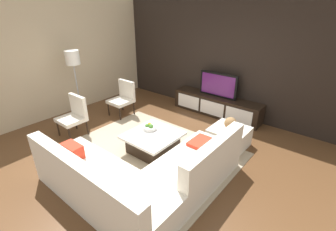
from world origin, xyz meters
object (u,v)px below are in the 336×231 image
coffee_table (153,142)px  accent_chair_far (123,96)px  decorative_ball (230,123)px  ottoman (229,137)px  accent_chair_near (74,113)px  television (218,85)px  fruit_bowl (150,127)px  media_console (216,106)px  sectional_couch (141,176)px  floor_lamp (73,62)px

coffee_table → accent_chair_far: size_ratio=1.12×
coffee_table → decorative_ball: (1.05, 1.10, 0.32)m
ottoman → decorative_ball: 0.32m
accent_chair_near → ottoman: 3.29m
television → accent_chair_near: size_ratio=1.15×
coffee_table → accent_chair_near: accent_chair_near is taller
television → fruit_bowl: (-0.28, -2.20, -0.38)m
media_console → decorative_ball: size_ratio=9.65×
sectional_couch → floor_lamp: (-3.08, 0.94, 1.12)m
media_console → ottoman: (0.95, -1.20, -0.05)m
accent_chair_near → fruit_bowl: 1.73m
sectional_couch → media_console: bearing=99.2°
sectional_couch → coffee_table: (-0.62, 0.94, -0.09)m
fruit_bowl → decorative_ball: bearing=39.0°
ottoman → floor_lamp: bearing=-162.6°
coffee_table → accent_chair_near: (-1.78, -0.55, 0.29)m
media_console → sectional_couch: bearing=-80.8°
coffee_table → fruit_bowl: (-0.18, 0.10, 0.23)m
media_console → accent_chair_near: bearing=-123.5°
sectional_couch → accent_chair_near: 2.45m
floor_lamp → accent_chair_far: floor_lamp is taller
accent_chair_near → ottoman: size_ratio=1.24×
accent_chair_far → media_console: bearing=47.2°
floor_lamp → ottoman: size_ratio=2.39×
sectional_couch → ottoman: (0.43, 2.04, -0.09)m
coffee_table → media_console: bearing=87.5°
floor_lamp → fruit_bowl: (2.28, 0.10, -0.98)m
accent_chair_near → ottoman: bearing=39.4°
television → floor_lamp: (-2.56, -2.30, 0.60)m
media_console → floor_lamp: floor_lamp is taller
accent_chair_near → fruit_bowl: (1.61, 0.65, -0.06)m
television → decorative_ball: bearing=-51.6°
sectional_couch → decorative_ball: 2.10m
media_console → fruit_bowl: size_ratio=8.28×
television → coffee_table: (-0.10, -2.30, -0.60)m
accent_chair_near → ottoman: (2.84, 1.65, -0.29)m
sectional_couch → fruit_bowl: (-0.80, 1.04, 0.14)m
ottoman → coffee_table: bearing=-133.8°
ottoman → accent_chair_far: (-2.83, -0.27, 0.29)m
fruit_bowl → floor_lamp: bearing=-177.4°
floor_lamp → accent_chair_far: 1.42m
television → floor_lamp: floor_lamp is taller
coffee_table → decorative_ball: size_ratio=4.04×
accent_chair_far → decorative_ball: 2.84m
coffee_table → floor_lamp: 2.74m
accent_chair_near → floor_lamp: bearing=150.4°
accent_chair_near → floor_lamp: size_ratio=0.52×
media_console → fruit_bowl: 2.22m
sectional_couch → fruit_bowl: 1.32m
decorative_ball → accent_chair_far: bearing=-174.6°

